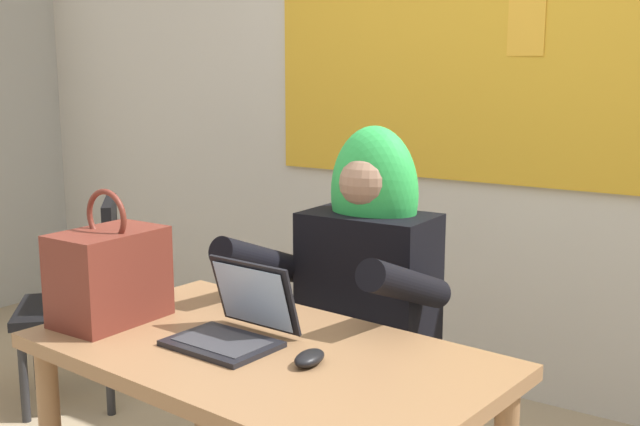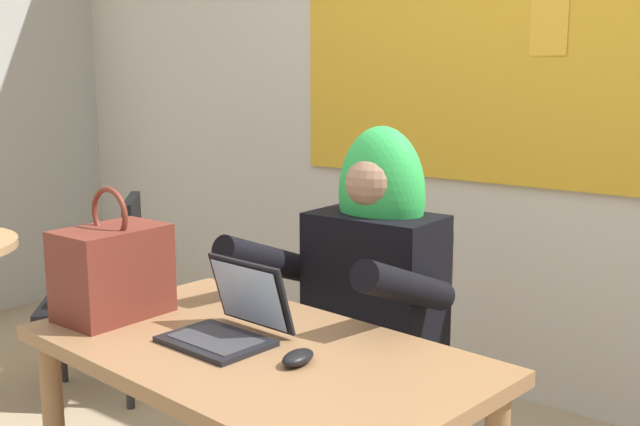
{
  "view_description": "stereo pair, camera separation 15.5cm",
  "coord_description": "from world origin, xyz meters",
  "px_view_note": "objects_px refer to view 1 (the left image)",
  "views": [
    {
      "loc": [
        1.16,
        -1.45,
        1.43
      ],
      "look_at": [
        -0.06,
        0.33,
        1.03
      ],
      "focal_mm": 43.49,
      "sensor_mm": 36.0,
      "label": 1
    },
    {
      "loc": [
        1.28,
        -1.36,
        1.43
      ],
      "look_at": [
        -0.06,
        0.33,
        1.03
      ],
      "focal_mm": 43.49,
      "sensor_mm": 36.0,
      "label": 2
    }
  ],
  "objects_px": {
    "chair_at_desk": "(375,345)",
    "chair_spare_by_window": "(87,291)",
    "laptop": "(235,324)",
    "computer_mouse": "(309,358)",
    "person_costumed": "(358,289)",
    "handbag": "(109,275)",
    "desk_main": "(263,387)"
  },
  "relations": [
    {
      "from": "person_costumed",
      "to": "laptop",
      "type": "relative_size",
      "value": 4.39
    },
    {
      "from": "chair_spare_by_window",
      "to": "laptop",
      "type": "bearing_deg",
      "value": 109.88
    },
    {
      "from": "person_costumed",
      "to": "chair_spare_by_window",
      "type": "xyz_separation_m",
      "value": [
        -1.39,
        0.04,
        -0.25
      ]
    },
    {
      "from": "desk_main",
      "to": "chair_spare_by_window",
      "type": "bearing_deg",
      "value": 157.09
    },
    {
      "from": "chair_at_desk",
      "to": "computer_mouse",
      "type": "xyz_separation_m",
      "value": [
        0.24,
        -0.73,
        0.24
      ]
    },
    {
      "from": "computer_mouse",
      "to": "handbag",
      "type": "xyz_separation_m",
      "value": [
        -0.65,
        -0.04,
        0.12
      ]
    },
    {
      "from": "desk_main",
      "to": "handbag",
      "type": "relative_size",
      "value": 3.34
    },
    {
      "from": "chair_at_desk",
      "to": "chair_spare_by_window",
      "type": "bearing_deg",
      "value": -91.21
    },
    {
      "from": "desk_main",
      "to": "chair_at_desk",
      "type": "relative_size",
      "value": 1.39
    },
    {
      "from": "handbag",
      "to": "computer_mouse",
      "type": "bearing_deg",
      "value": 3.89
    },
    {
      "from": "desk_main",
      "to": "chair_spare_by_window",
      "type": "height_order",
      "value": "chair_spare_by_window"
    },
    {
      "from": "computer_mouse",
      "to": "chair_spare_by_window",
      "type": "distance_m",
      "value": 1.76
    },
    {
      "from": "desk_main",
      "to": "handbag",
      "type": "bearing_deg",
      "value": -171.98
    },
    {
      "from": "laptop",
      "to": "computer_mouse",
      "type": "bearing_deg",
      "value": -2.01
    },
    {
      "from": "chair_spare_by_window",
      "to": "computer_mouse",
      "type": "bearing_deg",
      "value": 112.63
    },
    {
      "from": "laptop",
      "to": "computer_mouse",
      "type": "distance_m",
      "value": 0.26
    },
    {
      "from": "desk_main",
      "to": "computer_mouse",
      "type": "relative_size",
      "value": 12.14
    },
    {
      "from": "person_costumed",
      "to": "chair_at_desk",
      "type": "bearing_deg",
      "value": -177.81
    },
    {
      "from": "chair_at_desk",
      "to": "laptop",
      "type": "height_order",
      "value": "laptop"
    },
    {
      "from": "laptop",
      "to": "chair_at_desk",
      "type": "bearing_deg",
      "value": 91.91
    },
    {
      "from": "chair_spare_by_window",
      "to": "person_costumed",
      "type": "bearing_deg",
      "value": 132.5
    },
    {
      "from": "chair_at_desk",
      "to": "handbag",
      "type": "height_order",
      "value": "handbag"
    },
    {
      "from": "chair_at_desk",
      "to": "chair_spare_by_window",
      "type": "height_order",
      "value": "chair_at_desk"
    },
    {
      "from": "desk_main",
      "to": "computer_mouse",
      "type": "height_order",
      "value": "computer_mouse"
    },
    {
      "from": "person_costumed",
      "to": "computer_mouse",
      "type": "xyz_separation_m",
      "value": [
        0.23,
        -0.6,
        0.01
      ]
    },
    {
      "from": "chair_at_desk",
      "to": "computer_mouse",
      "type": "height_order",
      "value": "chair_at_desk"
    },
    {
      "from": "desk_main",
      "to": "handbag",
      "type": "distance_m",
      "value": 0.55
    },
    {
      "from": "computer_mouse",
      "to": "person_costumed",
      "type": "bearing_deg",
      "value": 104.93
    },
    {
      "from": "desk_main",
      "to": "computer_mouse",
      "type": "distance_m",
      "value": 0.21
    },
    {
      "from": "chair_at_desk",
      "to": "person_costumed",
      "type": "distance_m",
      "value": 0.27
    },
    {
      "from": "desk_main",
      "to": "chair_at_desk",
      "type": "height_order",
      "value": "chair_at_desk"
    },
    {
      "from": "desk_main",
      "to": "person_costumed",
      "type": "height_order",
      "value": "person_costumed"
    }
  ]
}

